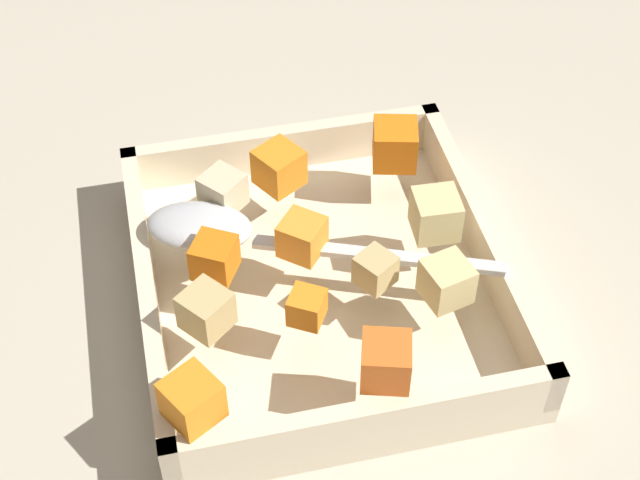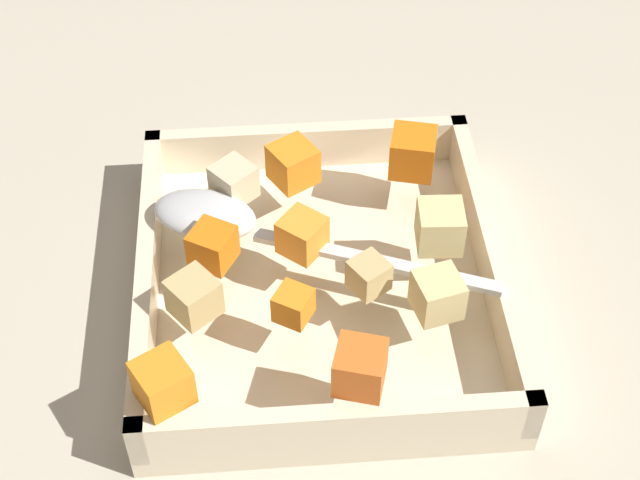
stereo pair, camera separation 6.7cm
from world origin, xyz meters
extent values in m
plane|color=#BCB29E|center=(0.00, 0.00, 0.00)|extent=(4.00, 4.00, 0.00)
cube|color=beige|center=(0.02, -0.01, 0.01)|extent=(0.28, 0.26, 0.01)
cube|color=beige|center=(0.02, -0.13, 0.03)|extent=(0.28, 0.01, 0.04)
cube|color=beige|center=(0.02, 0.12, 0.03)|extent=(0.28, 0.01, 0.04)
cube|color=beige|center=(-0.12, -0.01, 0.03)|extent=(0.01, 0.26, 0.04)
cube|color=beige|center=(0.15, -0.01, 0.03)|extent=(0.01, 0.26, 0.04)
cube|color=orange|center=(-0.10, 0.10, 0.07)|extent=(0.04, 0.04, 0.03)
cube|color=orange|center=(0.01, 0.07, 0.07)|extent=(0.04, 0.04, 0.03)
cube|color=orange|center=(-0.04, 0.02, 0.06)|extent=(0.03, 0.03, 0.02)
cube|color=orange|center=(0.10, -0.08, 0.07)|extent=(0.04, 0.04, 0.03)
cube|color=orange|center=(0.09, 0.01, 0.07)|extent=(0.04, 0.04, 0.03)
cube|color=orange|center=(-0.10, -0.02, 0.07)|extent=(0.04, 0.04, 0.03)
cube|color=orange|center=(0.02, 0.01, 0.07)|extent=(0.04, 0.04, 0.03)
cube|color=tan|center=(-0.03, 0.08, 0.07)|extent=(0.04, 0.04, 0.03)
cube|color=beige|center=(0.08, 0.05, 0.07)|extent=(0.04, 0.04, 0.03)
cube|color=#E0CC89|center=(-0.04, -0.08, 0.07)|extent=(0.04, 0.04, 0.03)
cube|color=tan|center=(-0.02, -0.04, 0.06)|extent=(0.03, 0.03, 0.02)
cube|color=#E0CC89|center=(0.02, -0.09, 0.07)|extent=(0.03, 0.03, 0.03)
ellipsoid|color=silver|center=(0.05, 0.07, 0.06)|extent=(0.07, 0.09, 0.02)
cube|color=silver|center=(0.00, -0.04, 0.05)|extent=(0.07, 0.17, 0.01)
camera|label=1|loc=(-0.43, 0.09, 0.55)|focal=53.53mm
camera|label=2|loc=(-0.44, 0.03, 0.55)|focal=53.53mm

